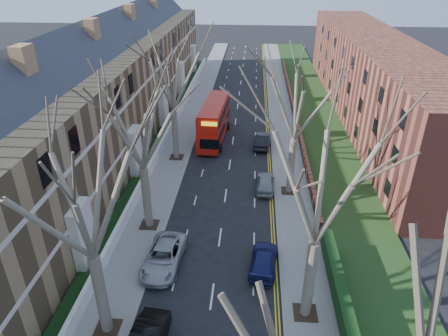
# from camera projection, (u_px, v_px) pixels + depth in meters

# --- Properties ---
(pavement_left) EXTENTS (3.00, 102.00, 0.12)m
(pavement_left) POSITION_uv_depth(u_px,v_px,m) (190.00, 120.00, 51.89)
(pavement_left) COLOR slate
(pavement_left) RESTS_ON ground
(pavement_right) EXTENTS (3.00, 102.00, 0.12)m
(pavement_right) POSITION_uv_depth(u_px,v_px,m) (282.00, 122.00, 51.10)
(pavement_right) COLOR slate
(pavement_right) RESTS_ON ground
(terrace_left) EXTENTS (9.70, 78.00, 13.60)m
(terrace_left) POSITION_uv_depth(u_px,v_px,m) (106.00, 97.00, 42.78)
(terrace_left) COLOR #92734A
(terrace_left) RESTS_ON ground
(flats_right) EXTENTS (13.97, 54.00, 10.00)m
(flats_right) POSITION_uv_depth(u_px,v_px,m) (372.00, 78.00, 51.54)
(flats_right) COLOR brown
(flats_right) RESTS_ON ground
(front_wall_left) EXTENTS (0.30, 78.00, 1.00)m
(front_wall_left) POSITION_uv_depth(u_px,v_px,m) (164.00, 141.00, 44.70)
(front_wall_left) COLOR white
(front_wall_left) RESTS_ON ground
(grass_verge_right) EXTENTS (6.00, 102.00, 0.06)m
(grass_verge_right) POSITION_uv_depth(u_px,v_px,m) (318.00, 123.00, 50.76)
(grass_verge_right) COLOR #1F3C16
(grass_verge_right) RESTS_ON ground
(tree_left_mid) EXTENTS (10.50, 10.50, 14.71)m
(tree_left_mid) POSITION_uv_depth(u_px,v_px,m) (80.00, 187.00, 18.38)
(tree_left_mid) COLOR #6E604E
(tree_left_mid) RESTS_ON ground
(tree_left_far) EXTENTS (10.15, 10.15, 14.22)m
(tree_left_far) POSITION_uv_depth(u_px,v_px,m) (138.00, 116.00, 27.32)
(tree_left_far) COLOR #6E604E
(tree_left_far) RESTS_ON ground
(tree_left_dist) EXTENTS (10.50, 10.50, 14.71)m
(tree_left_dist) POSITION_uv_depth(u_px,v_px,m) (171.00, 68.00, 37.72)
(tree_left_dist) COLOR #6E604E
(tree_left_dist) RESTS_ON ground
(tree_right_mid) EXTENTS (10.50, 10.50, 14.71)m
(tree_right_mid) POSITION_uv_depth(u_px,v_px,m) (324.00, 175.00, 19.38)
(tree_right_mid) COLOR #6E604E
(tree_right_mid) RESTS_ON ground
(tree_right_far) EXTENTS (10.15, 10.15, 14.22)m
(tree_right_far) POSITION_uv_depth(u_px,v_px,m) (298.00, 93.00, 31.84)
(tree_right_far) COLOR #6E604E
(tree_right_far) RESTS_ON ground
(double_decker_bus) EXTENTS (3.06, 10.30, 4.29)m
(double_decker_bus) POSITION_uv_depth(u_px,v_px,m) (214.00, 122.00, 45.66)
(double_decker_bus) COLOR #B3170C
(double_decker_bus) RESTS_ON ground
(car_left_far) EXTENTS (2.68, 5.30, 1.44)m
(car_left_far) POSITION_uv_depth(u_px,v_px,m) (164.00, 257.00, 27.37)
(car_left_far) COLOR #A4A4A9
(car_left_far) RESTS_ON ground
(car_right_near) EXTENTS (2.26, 4.56, 1.27)m
(car_right_near) POSITION_uv_depth(u_px,v_px,m) (264.00, 260.00, 27.17)
(car_right_near) COLOR navy
(car_right_near) RESTS_ON ground
(car_right_mid) EXTENTS (1.77, 4.10, 1.38)m
(car_right_mid) POSITION_uv_depth(u_px,v_px,m) (265.00, 182.00, 36.37)
(car_right_mid) COLOR gray
(car_right_mid) RESTS_ON ground
(car_right_far) EXTENTS (2.10, 4.69, 1.50)m
(car_right_far) POSITION_uv_depth(u_px,v_px,m) (263.00, 140.00, 44.52)
(car_right_far) COLOR black
(car_right_far) RESTS_ON ground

